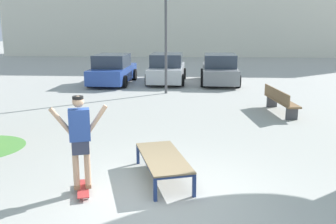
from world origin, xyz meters
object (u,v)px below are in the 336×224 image
skater (80,136)px  light_post (166,3)px  park_bench (280,100)px  skateboard (83,189)px  car_blue (113,70)px  car_silver (167,69)px  car_grey (220,70)px  skate_box (163,159)px

skater → light_post: 10.53m
park_bench → skateboard: bearing=-126.7°
car_blue → park_bench: bearing=-40.8°
car_silver → car_grey: same height
car_silver → park_bench: car_silver is taller
skater → car_silver: skater is taller
skate_box → skater: bearing=-152.0°
skate_box → skateboard: bearing=-151.9°
light_post → skate_box: bearing=-86.3°
light_post → park_bench: bearing=-40.1°
car_blue → park_bench: size_ratio=1.75×
skateboard → car_silver: bearing=87.4°
car_grey → light_post: bearing=-129.7°
car_blue → skateboard: bearing=-80.5°
light_post → car_grey: bearing=50.3°
car_grey → light_post: size_ratio=0.73×
skateboard → park_bench: size_ratio=0.34×
car_grey → skateboard: bearing=-104.2°
car_blue → car_silver: 2.80m
car_grey → light_post: 5.07m
skateboard → car_grey: car_grey is taller
skater → car_grey: skater is taller
skater → car_grey: bearing=75.8°
car_blue → car_grey: bearing=4.8°
skate_box → car_blue: bearing=106.4°
skate_box → car_silver: car_silver is taller
skate_box → car_blue: 12.51m
skateboard → car_silver: (0.60, 13.37, 0.61)m
car_silver → light_post: 4.51m
skateboard → car_blue: (-2.13, 12.74, 0.61)m
car_silver → car_grey: bearing=-3.7°
skateboard → car_silver: car_silver is taller
skateboard → skater: 0.99m
skate_box → park_bench: 6.87m
park_bench → car_grey: bearing=103.8°
skater → car_silver: 13.39m
light_post → car_silver: bearing=93.3°
car_blue → car_grey: 5.48m
skateboard → car_grey: bearing=75.8°
park_bench → skater: bearing=-126.8°
skate_box → light_post: 10.00m
skater → car_grey: 13.61m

